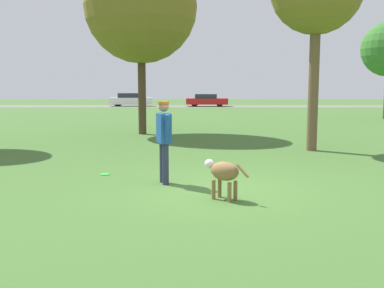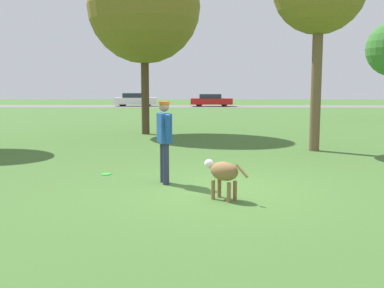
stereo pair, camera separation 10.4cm
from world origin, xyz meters
name	(u,v)px [view 2 (the right image)]	position (x,y,z in m)	size (l,w,h in m)	color
ground_plane	(216,189)	(0.00, 0.00, 0.00)	(120.00, 120.00, 0.00)	#426B2D
far_road_strip	(204,106)	(0.00, 36.05, 0.01)	(120.00, 6.00, 0.01)	slate
person	(164,135)	(-1.03, 0.48, 1.00)	(0.34, 0.69, 1.68)	#2D334C
dog	(223,173)	(0.09, -0.81, 0.48)	(0.78, 0.67, 0.68)	olive
frisbee	(106,174)	(-2.43, 1.37, 0.01)	(0.23, 0.23, 0.02)	#33D838
tree_mid_center	(144,7)	(-2.61, 10.08, 5.16)	(4.55, 4.55, 7.44)	#4C3826
parked_car_white	(135,100)	(-6.92, 36.40, 0.65)	(4.23, 1.85, 1.31)	white
parked_car_red	(212,100)	(0.71, 35.86, 0.62)	(4.15, 1.92, 1.22)	red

